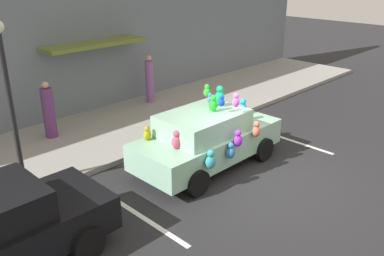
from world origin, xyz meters
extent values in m
plane|color=#262628|center=(0.00, 0.00, 0.00)|extent=(60.00, 60.00, 0.00)
cube|color=gray|center=(0.00, 5.00, 0.07)|extent=(24.00, 4.00, 0.15)
cube|color=slate|center=(0.00, 7.15, 3.20)|extent=(24.00, 0.30, 6.40)
cube|color=olive|center=(-0.19, 6.60, 2.55)|extent=(3.60, 1.10, 0.12)
cube|color=silver|center=(2.68, 1.00, 0.00)|extent=(0.12, 3.60, 0.01)
cube|color=silver|center=(-3.10, 1.00, 0.00)|extent=(0.12, 3.60, 0.01)
cube|color=#95C6A8|center=(-0.32, 1.29, 0.64)|extent=(4.19, 1.72, 0.68)
cube|color=#95C6A8|center=(-0.53, 1.29, 1.26)|extent=(2.18, 1.52, 0.56)
cylinder|color=black|center=(0.98, 2.15, 0.32)|extent=(0.64, 0.22, 0.64)
cylinder|color=black|center=(0.98, 0.43, 0.32)|extent=(0.64, 0.22, 0.64)
cylinder|color=black|center=(-1.62, 2.15, 0.32)|extent=(0.64, 0.22, 0.64)
cylinder|color=black|center=(-1.62, 0.43, 0.32)|extent=(0.64, 0.22, 0.64)
ellipsoid|color=#CA4F6F|center=(-1.63, 1.09, 1.14)|extent=(0.27, 0.22, 0.32)
sphere|color=#CA4F6F|center=(-1.63, 1.09, 1.37)|extent=(0.17, 0.17, 0.17)
ellipsoid|color=blue|center=(-0.24, 0.93, 1.83)|extent=(0.17, 0.14, 0.20)
sphere|color=blue|center=(-0.24, 0.93, 1.97)|extent=(0.11, 0.11, 0.11)
ellipsoid|color=teal|center=(-1.30, 0.31, 0.78)|extent=(0.27, 0.22, 0.32)
sphere|color=teal|center=(-1.30, 0.31, 1.00)|extent=(0.17, 0.17, 0.17)
ellipsoid|color=purple|center=(-0.31, 0.32, 1.00)|extent=(0.26, 0.21, 0.30)
sphere|color=purple|center=(-0.31, 0.32, 1.21)|extent=(0.16, 0.16, 0.16)
ellipsoid|color=green|center=(-0.30, 1.16, 1.71)|extent=(0.24, 0.20, 0.29)
sphere|color=green|center=(-0.30, 1.16, 1.91)|extent=(0.15, 0.15, 0.15)
ellipsoid|color=#D3644E|center=(0.44, 0.32, 1.03)|extent=(0.25, 0.20, 0.29)
sphere|color=#D3644E|center=(0.44, 0.32, 1.23)|extent=(0.16, 0.16, 0.16)
ellipsoid|color=#29A7D4|center=(1.31, 1.45, 1.15)|extent=(0.27, 0.22, 0.32)
sphere|color=#29A7D4|center=(1.31, 1.45, 1.37)|extent=(0.17, 0.17, 0.17)
ellipsoid|color=teal|center=(-0.06, 1.49, 1.74)|extent=(0.16, 0.13, 0.19)
sphere|color=teal|center=(-0.06, 1.49, 1.87)|extent=(0.10, 0.10, 0.10)
ellipsoid|color=#5111A3|center=(-1.01, 1.56, 1.12)|extent=(0.23, 0.19, 0.27)
sphere|color=#5111A3|center=(-1.01, 1.56, 1.31)|extent=(0.15, 0.15, 0.15)
ellipsoid|color=#999B16|center=(-1.80, 1.97, 1.11)|extent=(0.21, 0.17, 0.25)
sphere|color=#999B16|center=(-1.80, 1.97, 1.28)|extent=(0.14, 0.14, 0.14)
ellipsoid|color=teal|center=(-0.57, 0.32, 0.76)|extent=(0.25, 0.20, 0.29)
sphere|color=teal|center=(-0.57, 0.32, 0.96)|extent=(0.16, 0.16, 0.16)
ellipsoid|color=#DC5EE2|center=(-0.03, 0.65, 1.85)|extent=(0.21, 0.17, 0.25)
sphere|color=#DC5EE2|center=(-0.03, 0.65, 2.02)|extent=(0.13, 0.13, 0.13)
ellipsoid|color=#31EB30|center=(0.01, 1.67, 1.88)|extent=(0.19, 0.16, 0.23)
sphere|color=#31EB30|center=(0.01, 1.67, 2.04)|extent=(0.12, 0.12, 0.12)
ellipsoid|color=#13A667|center=(0.13, 1.32, 1.79)|extent=(0.28, 0.23, 0.33)
sphere|color=#13A667|center=(0.13, 1.32, 2.02)|extent=(0.18, 0.18, 0.18)
ellipsoid|color=#DC3CAC|center=(0.65, 1.86, 1.10)|extent=(0.19, 0.15, 0.22)
sphere|color=#DC3CAC|center=(0.65, 1.86, 1.25)|extent=(0.12, 0.12, 0.12)
cylinder|color=black|center=(-4.61, 2.01, 0.32)|extent=(0.64, 0.22, 0.64)
cylinder|color=black|center=(-4.61, 0.29, 0.32)|extent=(0.64, 0.22, 0.64)
ellipsoid|color=pink|center=(2.58, 3.52, 0.36)|extent=(0.33, 0.28, 0.41)
sphere|color=pink|center=(2.58, 3.52, 0.65)|extent=(0.24, 0.24, 0.24)
sphere|color=pink|center=(2.50, 3.52, 0.74)|extent=(0.10, 0.10, 0.10)
sphere|color=pink|center=(2.66, 3.52, 0.74)|extent=(0.10, 0.10, 0.10)
cylinder|color=black|center=(-4.35, 3.50, 1.92)|extent=(0.12, 0.12, 3.54)
cylinder|color=#88559A|center=(1.79, 6.21, 0.93)|extent=(0.30, 0.30, 1.56)
sphere|color=tan|center=(1.79, 6.21, 1.82)|extent=(0.20, 0.20, 0.20)
cylinder|color=#603268|center=(-2.48, 5.73, 0.91)|extent=(0.36, 0.36, 1.51)
sphere|color=tan|center=(-2.48, 5.73, 1.76)|extent=(0.20, 0.20, 0.20)
camera|label=1|loc=(-7.60, -5.33, 5.03)|focal=38.30mm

